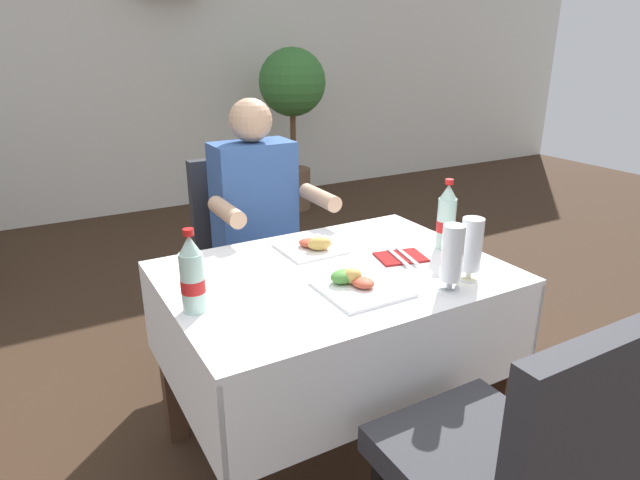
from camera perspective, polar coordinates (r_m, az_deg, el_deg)
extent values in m
plane|color=#382619|center=(2.15, 4.00, -23.77)|extent=(11.00, 11.00, 0.00)
cube|color=silver|center=(5.16, -20.84, 18.30)|extent=(11.00, 0.12, 2.85)
cube|color=white|center=(1.87, 1.51, -3.50)|extent=(1.14, 0.83, 0.02)
cube|color=white|center=(1.67, 8.87, -13.76)|extent=(1.14, 0.02, 0.32)
cube|color=white|center=(2.27, -3.82, -3.84)|extent=(1.14, 0.02, 0.32)
cube|color=white|center=(1.77, -14.81, -12.11)|extent=(0.02, 0.83, 0.32)
cube|color=white|center=(2.26, 13.84, -4.51)|extent=(0.02, 0.83, 0.32)
cube|color=#472D1E|center=(2.12, 18.95, -13.21)|extent=(0.07, 0.07, 0.73)
cube|color=#472D1E|center=(2.18, -15.53, -11.81)|extent=(0.07, 0.07, 0.73)
cube|color=#472D1E|center=(2.56, 7.22, -6.07)|extent=(0.07, 0.07, 0.73)
cube|color=#2D2D33|center=(2.56, -6.80, -2.91)|extent=(0.44, 0.44, 0.08)
cube|color=#2D2D33|center=(2.69, -9.12, 4.03)|extent=(0.42, 0.06, 0.44)
cube|color=black|center=(2.48, -8.64, -10.65)|extent=(0.04, 0.04, 0.45)
cube|color=black|center=(2.60, -1.58, -8.86)|extent=(0.04, 0.04, 0.45)
cube|color=black|center=(2.77, -11.24, -7.41)|extent=(0.04, 0.04, 0.45)
cube|color=black|center=(2.87, -4.79, -5.96)|extent=(0.04, 0.04, 0.45)
cube|color=#2D2D33|center=(1.54, 16.29, -21.36)|extent=(0.44, 0.44, 0.08)
cube|color=#2D2D33|center=(1.26, 25.92, -18.04)|extent=(0.42, 0.06, 0.44)
cube|color=black|center=(1.89, 15.46, -22.64)|extent=(0.04, 0.04, 0.45)
cylinder|color=#282D42|center=(2.49, -5.89, -10.38)|extent=(0.10, 0.10, 0.45)
cylinder|color=#282D42|center=(2.55, -2.56, -9.51)|extent=(0.10, 0.10, 0.45)
cube|color=#282D42|center=(2.53, -5.96, -2.70)|extent=(0.34, 0.36, 0.12)
cube|color=#385B9E|center=(2.49, -6.96, 4.50)|extent=(0.36, 0.20, 0.50)
sphere|color=tan|center=(2.42, -7.31, 12.37)|extent=(0.19, 0.19, 0.19)
cylinder|color=tan|center=(2.21, -9.79, 2.94)|extent=(0.07, 0.26, 0.07)
cylinder|color=tan|center=(2.38, -0.02, 4.50)|extent=(0.07, 0.26, 0.07)
cube|color=white|center=(1.73, 4.45, -5.09)|extent=(0.25, 0.25, 0.01)
ellipsoid|color=gold|center=(1.74, 3.43, -3.78)|extent=(0.06, 0.06, 0.05)
ellipsoid|color=#C14C33|center=(1.72, 4.51, -4.48)|extent=(0.08, 0.09, 0.03)
ellipsoid|color=#4C8E38|center=(1.75, 2.50, -3.84)|extent=(0.09, 0.07, 0.04)
cube|color=white|center=(2.06, -0.99, -0.82)|extent=(0.22, 0.22, 0.01)
ellipsoid|color=gold|center=(2.01, -0.05, -0.36)|extent=(0.10, 0.08, 0.05)
ellipsoid|color=#C14C33|center=(2.04, -1.02, -0.30)|extent=(0.11, 0.11, 0.03)
ellipsoid|color=#C14C33|center=(2.05, -0.01, -0.30)|extent=(0.08, 0.07, 0.02)
cylinder|color=white|center=(1.78, 13.40, -5.04)|extent=(0.07, 0.07, 0.01)
cylinder|color=white|center=(1.77, 13.44, -4.51)|extent=(0.02, 0.02, 0.03)
cylinder|color=white|center=(1.73, 13.72, -1.33)|extent=(0.07, 0.07, 0.18)
cylinder|color=#C68928|center=(1.75, 13.58, -2.90)|extent=(0.06, 0.06, 0.08)
cylinder|color=white|center=(1.87, 15.28, -3.92)|extent=(0.07, 0.07, 0.01)
cylinder|color=white|center=(1.86, 15.33, -3.41)|extent=(0.02, 0.02, 0.03)
cylinder|color=white|center=(1.82, 15.62, -0.44)|extent=(0.07, 0.07, 0.18)
cylinder|color=gold|center=(1.83, 15.59, -0.83)|extent=(0.07, 0.07, 0.15)
cylinder|color=silver|center=(2.10, 13.09, 1.70)|extent=(0.07, 0.07, 0.19)
cylinder|color=red|center=(2.10, 13.07, 1.45)|extent=(0.07, 0.07, 0.04)
cone|color=silver|center=(2.06, 13.36, 4.99)|extent=(0.06, 0.06, 0.05)
cylinder|color=red|center=(2.05, 13.45, 5.98)|extent=(0.03, 0.03, 0.02)
cylinder|color=silver|center=(1.61, -13.22, -4.37)|extent=(0.07, 0.07, 0.18)
cylinder|color=red|center=(1.61, -13.20, -4.66)|extent=(0.07, 0.07, 0.04)
cone|color=silver|center=(1.56, -13.56, -0.46)|extent=(0.06, 0.06, 0.05)
cylinder|color=red|center=(1.55, -13.68, 0.81)|extent=(0.03, 0.03, 0.02)
cube|color=maroon|center=(2.00, 8.48, -1.78)|extent=(0.19, 0.16, 0.01)
cube|color=silver|center=(1.99, 8.01, -1.65)|extent=(0.06, 0.19, 0.01)
cube|color=silver|center=(2.00, 8.95, -1.54)|extent=(0.06, 0.19, 0.01)
cylinder|color=brown|center=(5.10, -2.75, 5.44)|extent=(0.31, 0.31, 0.38)
cylinder|color=brown|center=(5.00, -2.84, 10.49)|extent=(0.05, 0.05, 0.53)
sphere|color=#387533|center=(4.94, -2.94, 16.24)|extent=(0.59, 0.59, 0.59)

